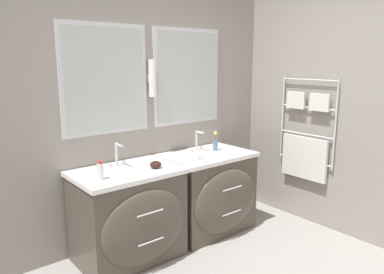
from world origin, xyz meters
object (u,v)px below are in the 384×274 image
Objects in this scene: toiletry_bottle at (100,171)px; vanity_right at (209,192)px; vanity_left at (130,215)px; flower_vase at (215,142)px; amenity_bowl at (156,165)px.

vanity_right is at bearing 2.96° from toiletry_bottle.
toiletry_bottle is at bearing -167.63° from vanity_left.
toiletry_bottle is 1.37m from flower_vase.
vanity_right is at bearing 5.51° from amenity_bowl.
vanity_right is (0.92, 0.00, 0.00)m from vanity_left.
toiletry_bottle is at bearing -173.87° from flower_vase.
flower_vase reaches higher than vanity_right.
vanity_right is 4.39× the size of flower_vase.
toiletry_bottle reaches higher than vanity_left.
vanity_left is 5.83× the size of toiletry_bottle.
flower_vase is (0.16, 0.08, 0.48)m from vanity_right.
toiletry_bottle reaches higher than amenity_bowl.
amenity_bowl is (0.23, -0.07, 0.43)m from vanity_left.
vanity_left is 0.92m from vanity_right.
vanity_left is 0.55m from toiletry_bottle.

